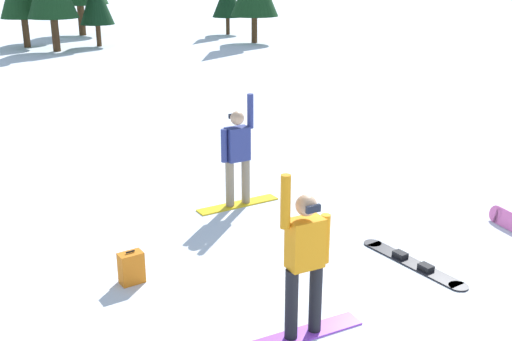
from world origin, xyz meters
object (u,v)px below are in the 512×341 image
Objects in this scene: snowboarder_midground at (238,155)px; backpack_orange at (131,268)px; loose_snowboard_near_left at (413,263)px; snowboarder_foreground at (305,261)px.

snowboarder_midground is 3.18m from backpack_orange.
loose_snowboard_near_left is 3.97m from backpack_orange.
snowboarder_midground is 4.20× the size of backpack_orange.
loose_snowboard_near_left is at bearing -47.80° from snowboarder_midground.
snowboarder_midground reaches higher than backpack_orange.
snowboarder_foreground is 4.27× the size of backpack_orange.
snowboarder_foreground is 2.66m from backpack_orange.
backpack_orange is (-3.96, -0.08, 0.19)m from loose_snowboard_near_left.
snowboarder_midground is at bearing 95.71° from snowboarder_foreground.
snowboarder_midground is at bearing 57.63° from backpack_orange.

